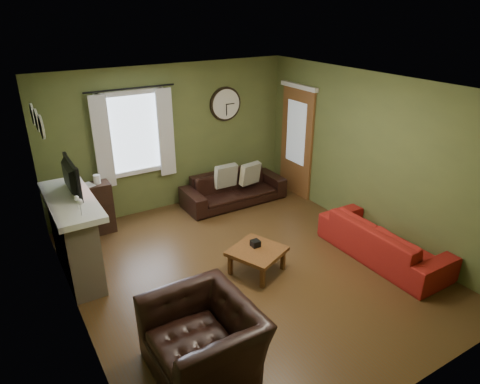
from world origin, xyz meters
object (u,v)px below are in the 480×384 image
sofa_red (383,240)px  armchair (203,339)px  sofa_brown (234,188)px  bookshelf (90,210)px  coffee_table (257,260)px

sofa_red → armchair: bearing=99.0°
sofa_brown → armchair: 4.11m
bookshelf → armchair: size_ratio=0.74×
sofa_brown → coffee_table: bearing=-112.6°
coffee_table → sofa_red: bearing=-20.4°
bookshelf → armchair: bearing=-85.5°
coffee_table → armchair: bearing=-140.6°
sofa_brown → sofa_red: bearing=-72.4°
bookshelf → sofa_brown: size_ratio=0.44×
bookshelf → coffee_table: size_ratio=1.28×
bookshelf → sofa_red: 4.65m
armchair → coffee_table: size_ratio=1.72×
bookshelf → sofa_brown: 2.65m
bookshelf → coffee_table: bookshelf is taller
armchair → coffee_table: bearing=128.4°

